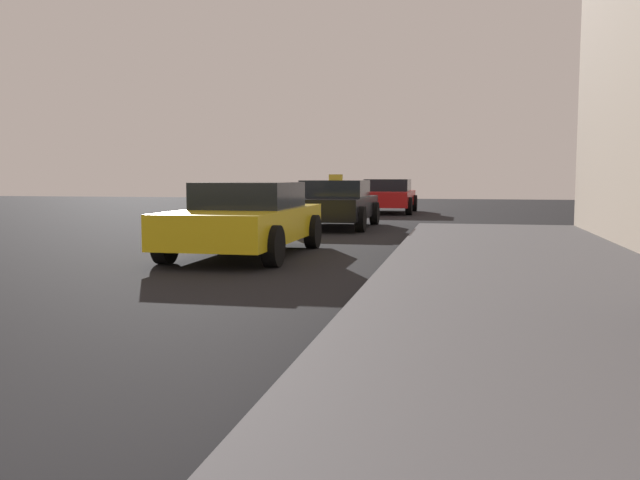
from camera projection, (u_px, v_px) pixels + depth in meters
car_yellow at (247, 218)px, 11.67m from camera, size 1.99×4.31×1.27m
car_black at (335, 203)px, 18.06m from camera, size 2.06×4.24×1.43m
car_red at (387, 196)px, 25.38m from camera, size 2.06×4.17×1.27m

